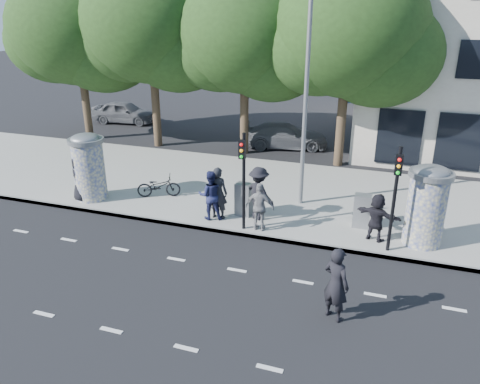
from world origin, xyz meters
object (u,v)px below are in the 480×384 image
(ped_b, at_px, (218,193))
(traffic_pole_near, at_px, (243,172))
(ad_column_left, at_px, (89,165))
(ped_a, at_px, (80,179))
(ad_column_right, at_px, (427,204))
(ped_f, at_px, (377,217))
(ped_d, at_px, (259,193))
(cabinet_right, at_px, (362,211))
(man_road, at_px, (336,284))
(traffic_pole_far, at_px, (395,190))
(car_right, at_px, (285,136))
(ped_e, at_px, (260,207))
(cabinet_left, at_px, (244,199))
(car_left, at_px, (124,112))
(ped_c, at_px, (211,195))
(street_lamp, at_px, (306,83))
(bicycle, at_px, (159,186))

(ped_b, bearing_deg, traffic_pole_near, 151.68)
(ad_column_left, xyz_separation_m, ped_a, (-0.24, -0.34, -0.48))
(ad_column_right, height_order, ped_f, ad_column_right)
(ad_column_left, bearing_deg, ped_d, 2.44)
(ped_b, height_order, cabinet_right, ped_b)
(ad_column_left, xyz_separation_m, man_road, (10.25, -4.44, -0.55))
(ped_a, xyz_separation_m, ped_f, (11.20, 0.28, -0.10))
(traffic_pole_far, bearing_deg, car_right, 119.07)
(traffic_pole_far, height_order, car_right, traffic_pole_far)
(ped_e, distance_m, cabinet_left, 1.37)
(ad_column_right, bearing_deg, man_road, -114.85)
(ped_e, xyz_separation_m, car_left, (-13.11, 12.68, -0.28))
(ad_column_left, bearing_deg, car_left, 116.19)
(man_road, height_order, cabinet_right, man_road)
(traffic_pole_near, bearing_deg, cabinet_left, 106.89)
(ped_c, xyz_separation_m, man_road, (5.03, -4.19, -0.07))
(ad_column_left, relative_size, traffic_pole_far, 0.78)
(street_lamp, distance_m, ped_a, 9.38)
(ad_column_right, bearing_deg, street_lamp, 156.27)
(ad_column_right, bearing_deg, ped_b, -177.45)
(traffic_pole_far, xyz_separation_m, ped_b, (-5.95, 0.60, -1.11))
(ped_d, distance_m, cabinet_left, 0.72)
(ad_column_right, distance_m, ped_c, 7.21)
(ped_a, bearing_deg, cabinet_left, -151.00)
(cabinet_right, distance_m, car_right, 10.32)
(man_road, xyz_separation_m, cabinet_right, (0.18, 5.24, -0.24))
(bicycle, bearing_deg, ped_a, 91.95)
(cabinet_left, height_order, car_right, cabinet_left)
(traffic_pole_far, height_order, ped_f, traffic_pole_far)
(ped_e, height_order, car_left, ped_e)
(bicycle, xyz_separation_m, car_left, (-8.42, 11.11, 0.12))
(traffic_pole_far, distance_m, ped_f, 1.50)
(ad_column_right, bearing_deg, ped_e, -171.58)
(traffic_pole_far, distance_m, ped_d, 4.78)
(ad_column_left, height_order, cabinet_left, ad_column_left)
(ped_f, bearing_deg, ped_e, 28.31)
(ad_column_left, relative_size, street_lamp, 0.33)
(ped_e, xyz_separation_m, man_road, (3.09, -3.87, -0.01))
(ped_d, distance_m, car_left, 17.42)
(traffic_pole_far, bearing_deg, traffic_pole_near, 180.00)
(ad_column_right, bearing_deg, ped_f, -169.87)
(cabinet_right, bearing_deg, ped_b, -170.54)
(ped_b, height_order, car_right, ped_b)
(ad_column_left, distance_m, ped_d, 6.87)
(bicycle, bearing_deg, ped_d, -123.18)
(car_left, bearing_deg, car_right, -107.05)
(ad_column_right, height_order, ped_b, ad_column_right)
(cabinet_left, xyz_separation_m, car_right, (-0.74, 9.45, -0.09))
(ped_a, xyz_separation_m, bicycle, (2.71, 1.33, -0.46))
(ad_column_right, height_order, traffic_pole_near, traffic_pole_near)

